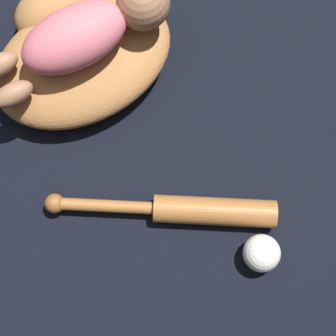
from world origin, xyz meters
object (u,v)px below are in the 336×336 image
(baseball_glove, at_px, (78,52))
(baby_figure, at_px, (89,31))
(baseball, at_px, (262,253))
(baseball_bat, at_px, (189,210))

(baseball_glove, relative_size, baby_figure, 1.04)
(baseball_glove, bearing_deg, baby_figure, -41.09)
(baseball_glove, height_order, baseball, baseball_glove)
(baby_figure, xyz_separation_m, baseball, (0.04, -0.49, -0.11))
(baby_figure, bearing_deg, baseball_bat, -94.14)
(baseball_glove, bearing_deg, baseball_bat, -89.81)
(baby_figure, distance_m, baseball, 0.50)
(baseball_glove, distance_m, baseball, 0.51)
(baseball_bat, distance_m, baseball, 0.15)
(baby_figure, height_order, baseball, baby_figure)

